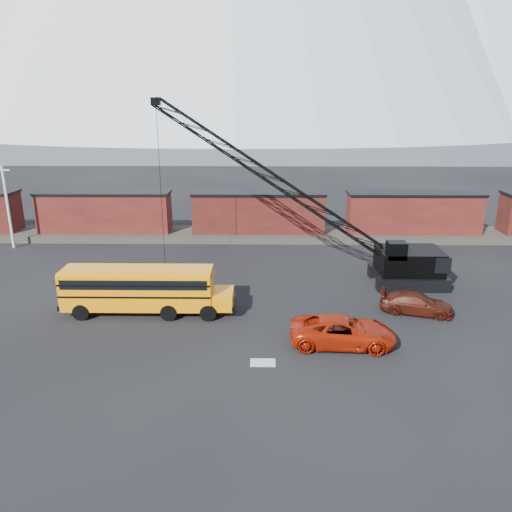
{
  "coord_description": "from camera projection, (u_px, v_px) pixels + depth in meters",
  "views": [
    {
      "loc": [
        0.47,
        -28.59,
        14.02
      ],
      "look_at": [
        -0.03,
        6.18,
        3.0
      ],
      "focal_mm": 35.0,
      "sensor_mm": 36.0,
      "label": 1
    }
  ],
  "objects": [
    {
      "name": "boxcar_east_near",
      "position": [
        413.0,
        213.0,
        51.41
      ],
      "size": [
        13.7,
        3.1,
        4.17
      ],
      "color": "#441314",
      "rests_on": "gravel_berm"
    },
    {
      "name": "boxcar_west_near",
      "position": [
        105.0,
        212.0,
        51.85
      ],
      "size": [
        13.7,
        3.1,
        4.17
      ],
      "color": "#441314",
      "rests_on": "gravel_berm"
    },
    {
      "name": "snow_patch",
      "position": [
        263.0,
        363.0,
        27.67
      ],
      "size": [
        1.4,
        0.9,
        0.02
      ],
      "primitive_type": "cube",
      "color": "silver",
      "rests_on": "ground"
    },
    {
      "name": "utility_pole",
      "position": [
        8.0,
        206.0,
        47.73
      ],
      "size": [
        1.4,
        0.24,
        8.0
      ],
      "color": "silver",
      "rests_on": "ground"
    },
    {
      "name": "maroon_suv",
      "position": [
        416.0,
        303.0,
        33.91
      ],
      "size": [
        5.23,
        3.21,
        1.42
      ],
      "primitive_type": "imported",
      "rotation": [
        0.0,
        0.0,
        1.3
      ],
      "color": "#41140B",
      "rests_on": "ground"
    },
    {
      "name": "boxcar_mid",
      "position": [
        258.0,
        212.0,
        51.63
      ],
      "size": [
        13.7,
        3.1,
        4.17
      ],
      "color": "#591A19",
      "rests_on": "gravel_berm"
    },
    {
      "name": "crawler_crane",
      "position": [
        279.0,
        183.0,
        38.58
      ],
      "size": [
        22.94,
        5.02,
        14.3
      ],
      "color": "black",
      "rests_on": "ground"
    },
    {
      "name": "red_pickup",
      "position": [
        343.0,
        331.0,
        29.47
      ],
      "size": [
        6.41,
        3.23,
        1.74
      ],
      "primitive_type": "imported",
      "rotation": [
        0.0,
        0.0,
        1.51
      ],
      "color": "#AF1E08",
      "rests_on": "ground"
    },
    {
      "name": "ground",
      "position": [
        255.0,
        331.0,
        31.49
      ],
      "size": [
        160.0,
        160.0,
        0.0
      ],
      "primitive_type": "plane",
      "color": "black",
      "rests_on": "ground"
    },
    {
      "name": "gravel_berm",
      "position": [
        258.0,
        235.0,
        52.36
      ],
      "size": [
        120.0,
        5.0,
        0.7
      ],
      "primitive_type": "cube",
      "color": "#4C473F",
      "rests_on": "ground"
    },
    {
      "name": "school_bus",
      "position": [
        143.0,
        288.0,
        33.56
      ],
      "size": [
        11.65,
        2.65,
        3.19
      ],
      "color": "#FF9005",
      "rests_on": "ground"
    }
  ]
}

